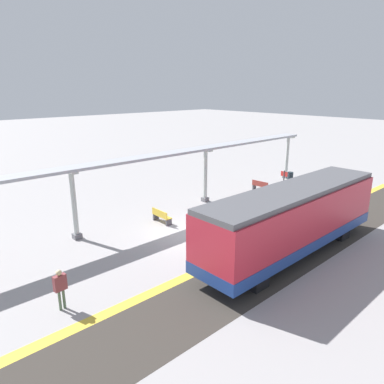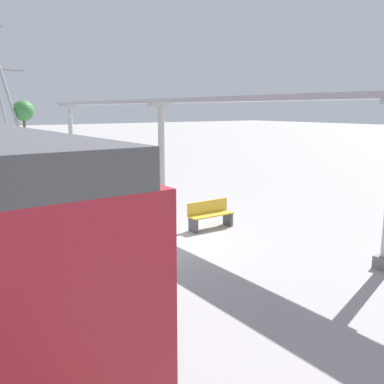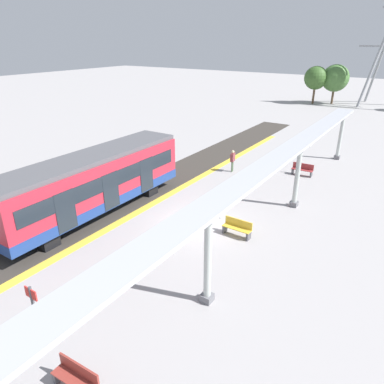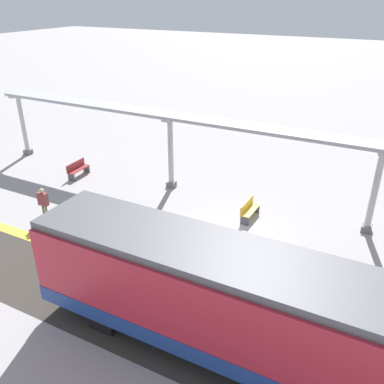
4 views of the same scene
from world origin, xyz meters
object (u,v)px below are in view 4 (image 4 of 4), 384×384
at_px(canopy_pillar_second, 375,192).
at_px(train_near_carriage, 227,303).
at_px(passenger_waiting_near_edge, 43,201).
at_px(canopy_pillar_fourth, 23,125).
at_px(bench_mid_platform, 78,169).
at_px(canopy_pillar_third, 171,153).
at_px(bench_near_end, 249,209).

bearing_deg(canopy_pillar_second, train_near_carriage, 162.31).
height_order(train_near_carriage, passenger_waiting_near_edge, train_near_carriage).
bearing_deg(passenger_waiting_near_edge, canopy_pillar_fourth, 52.06).
bearing_deg(train_near_carriage, bench_mid_platform, 58.02).
xyz_separation_m(train_near_carriage, canopy_pillar_second, (9.09, -2.90, 0.14)).
distance_m(train_near_carriage, canopy_pillar_fourth, 20.09).
distance_m(canopy_pillar_third, bench_mid_platform, 5.83).
bearing_deg(canopy_pillar_third, canopy_pillar_fourth, 90.00).
bearing_deg(canopy_pillar_fourth, canopy_pillar_second, -90.00).
xyz_separation_m(canopy_pillar_second, passenger_waiting_near_edge, (-5.84, 13.32, -0.94)).
bearing_deg(train_near_carriage, canopy_pillar_second, -17.69).
bearing_deg(canopy_pillar_third, bench_mid_platform, 102.69).
bearing_deg(passenger_waiting_near_edge, canopy_pillar_second, -66.31).
bearing_deg(canopy_pillar_third, passenger_waiting_near_edge, 150.31).
bearing_deg(bench_near_end, passenger_waiting_near_edge, 118.99).
bearing_deg(passenger_waiting_near_edge, canopy_pillar_third, -29.69).
height_order(canopy_pillar_second, passenger_waiting_near_edge, canopy_pillar_second).
bearing_deg(bench_mid_platform, canopy_pillar_fourth, 76.98).
height_order(canopy_pillar_third, passenger_waiting_near_edge, canopy_pillar_third).
bearing_deg(canopy_pillar_second, canopy_pillar_fourth, 90.00).
height_order(train_near_carriage, bench_mid_platform, train_near_carriage).
bearing_deg(bench_mid_platform, canopy_pillar_third, -77.31).
distance_m(canopy_pillar_third, passenger_waiting_near_edge, 6.79).
height_order(train_near_carriage, canopy_pillar_third, canopy_pillar_third).
bearing_deg(train_near_carriage, passenger_waiting_near_edge, 72.72).
bearing_deg(passenger_waiting_near_edge, train_near_carriage, -107.28).
relative_size(canopy_pillar_second, canopy_pillar_third, 1.00).
relative_size(train_near_carriage, canopy_pillar_second, 3.03).
relative_size(canopy_pillar_second, passenger_waiting_near_edge, 2.36).
bearing_deg(canopy_pillar_second, passenger_waiting_near_edge, 113.69).
bearing_deg(canopy_pillar_fourth, bench_mid_platform, -103.02).
distance_m(train_near_carriage, canopy_pillar_third, 11.53).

